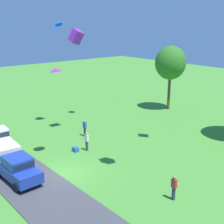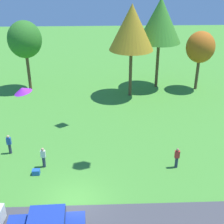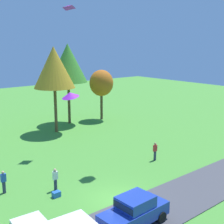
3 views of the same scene
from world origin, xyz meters
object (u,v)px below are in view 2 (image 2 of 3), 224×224
(tree_center_back, at_px, (25,40))
(cooler_box, at_px, (36,172))
(person_beside_suv, at_px, (177,158))
(tree_right_of_center, at_px, (132,27))
(tree_lone_near, at_px, (200,47))
(kite_delta_high_right, at_px, (22,90))
(person_on_lawn, at_px, (9,144))
(tree_far_right, at_px, (160,20))
(person_watching_sky, at_px, (43,157))

(tree_center_back, relative_size, cooler_box, 14.77)
(person_beside_suv, height_order, tree_right_of_center, tree_right_of_center)
(tree_center_back, distance_m, cooler_box, 18.59)
(person_beside_suv, relative_size, tree_lone_near, 0.24)
(kite_delta_high_right, bearing_deg, person_on_lawn, 122.03)
(person_on_lawn, relative_size, tree_center_back, 0.21)
(tree_center_back, relative_size, tree_far_right, 0.78)
(cooler_box, xyz_separation_m, kite_delta_high_right, (0.30, -1.76, 7.32))
(tree_far_right, height_order, kite_delta_high_right, tree_far_right)
(person_on_lawn, bearing_deg, kite_delta_high_right, -57.97)
(tree_right_of_center, height_order, cooler_box, tree_right_of_center)
(person_on_lawn, xyz_separation_m, person_watching_sky, (3.10, -2.00, 0.00))
(person_watching_sky, height_order, tree_far_right, tree_far_right)
(tree_center_back, xyz_separation_m, tree_lone_near, (20.41, -0.79, -0.90))
(tree_right_of_center, bearing_deg, tree_center_back, 168.54)
(tree_center_back, bearing_deg, tree_far_right, 0.73)
(tree_lone_near, relative_size, kite_delta_high_right, 6.49)
(cooler_box, bearing_deg, tree_center_back, 102.25)
(person_beside_suv, bearing_deg, tree_lone_near, 69.38)
(tree_lone_near, bearing_deg, cooler_box, -135.40)
(tree_far_right, bearing_deg, person_on_lawn, -135.07)
(kite_delta_high_right, bearing_deg, cooler_box, 99.65)
(kite_delta_high_right, bearing_deg, person_beside_suv, 12.13)
(tree_lone_near, distance_m, cooler_box, 23.93)
(person_watching_sky, bearing_deg, person_on_lawn, 147.19)
(person_beside_suv, xyz_separation_m, kite_delta_high_right, (-10.36, -2.23, 6.64))
(person_watching_sky, relative_size, kite_delta_high_right, 1.57)
(tree_center_back, bearing_deg, cooler_box, -77.75)
(person_beside_suv, relative_size, tree_right_of_center, 0.17)
(person_beside_suv, height_order, tree_center_back, tree_center_back)
(person_watching_sky, distance_m, tree_right_of_center, 17.41)
(person_watching_sky, height_order, cooler_box, person_watching_sky)
(person_watching_sky, relative_size, tree_center_back, 0.21)
(tree_center_back, bearing_deg, tree_right_of_center, -11.46)
(person_on_lawn, height_order, person_watching_sky, same)
(person_watching_sky, relative_size, tree_far_right, 0.16)
(person_on_lawn, xyz_separation_m, tree_lone_near, (19.30, 13.51, 4.31))
(cooler_box, bearing_deg, person_beside_suv, 2.53)
(person_on_lawn, height_order, tree_right_of_center, tree_right_of_center)
(person_on_lawn, distance_m, kite_delta_high_right, 8.64)
(person_watching_sky, relative_size, tree_right_of_center, 0.17)
(person_beside_suv, height_order, tree_far_right, tree_far_right)
(cooler_box, distance_m, kite_delta_high_right, 7.53)
(tree_center_back, relative_size, tree_lone_near, 1.17)
(tree_right_of_center, distance_m, tree_lone_near, 8.87)
(person_on_lawn, distance_m, tree_right_of_center, 17.62)
(tree_center_back, relative_size, kite_delta_high_right, 7.60)
(person_on_lawn, relative_size, cooler_box, 3.05)
(tree_center_back, distance_m, kite_delta_high_right, 19.46)
(tree_right_of_center, distance_m, tree_far_right, 4.43)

